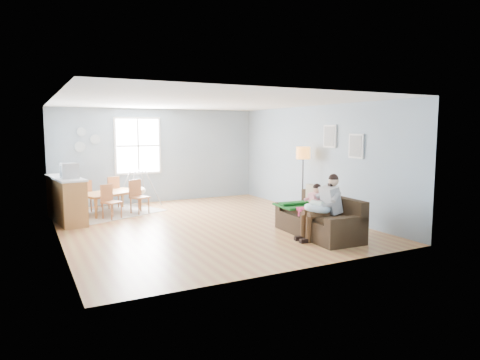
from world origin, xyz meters
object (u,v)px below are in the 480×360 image
father (324,205)px  chair_ne (111,190)px  floor_lamp (303,159)px  dining_table (111,202)px  toddler (312,200)px  storage_cube (315,216)px  baby_swing (138,190)px  counter (66,199)px  chair_se (138,195)px  monitor (69,171)px  chair_nw (84,195)px  chair_sw (110,200)px  sofa (320,221)px

father → chair_ne: (-2.99, 5.25, -0.19)m
floor_lamp → dining_table: 4.98m
toddler → storage_cube: toddler is taller
chair_ne → baby_swing: 0.75m
toddler → counter: counter is taller
chair_se → counter: size_ratio=0.45×
father → monitor: bearing=138.9°
floor_lamp → counter: bearing=162.3°
toddler → chair_se: (-2.62, 3.76, -0.21)m
storage_cube → chair_nw: chair_nw is taller
chair_ne → floor_lamp: bearing=-35.8°
dining_table → chair_nw: size_ratio=1.84×
floor_lamp → dining_table: size_ratio=1.10×
chair_sw → father: bearing=-49.8°
chair_nw → chair_ne: chair_ne is taller
sofa → dining_table: sofa is taller
floor_lamp → counter: (-5.37, 1.72, -0.87)m
floor_lamp → chair_se: floor_lamp is taller
chair_nw → baby_swing: baby_swing is taller
toddler → chair_se: toddler is taller
chair_se → counter: (-1.70, -0.23, 0.05)m
chair_sw → chair_nw: 1.13m
father → chair_ne: bearing=119.7°
chair_ne → chair_sw: bearing=-102.3°
toddler → dining_table: size_ratio=0.54×
floor_lamp → chair_nw: 5.63m
sofa → baby_swing: baby_swing is taller
storage_cube → counter: (-4.68, 3.15, 0.26)m
sofa → baby_swing: 5.59m
dining_table → chair_se: size_ratio=1.80×
father → floor_lamp: bearing=63.5°
floor_lamp → chair_sw: floor_lamp is taller
floor_lamp → chair_sw: size_ratio=2.06×
storage_cube → father: bearing=-117.5°
floor_lamp → monitor: size_ratio=4.31×
monitor → baby_swing: (1.93, 1.67, -0.77)m
chair_sw → sofa: bearing=-46.5°
sofa → chair_se: size_ratio=2.37×
floor_lamp → chair_ne: 5.17m
chair_nw → monitor: (-0.43, -1.27, 0.74)m
chair_nw → baby_swing: (1.50, 0.41, -0.03)m
floor_lamp → counter: 5.71m
chair_nw → chair_ne: bearing=23.8°
sofa → counter: counter is taller
baby_swing → floor_lamp: bearing=-42.0°
floor_lamp → storage_cube: size_ratio=3.18×
floor_lamp → baby_swing: 4.65m
father → chair_sw: size_ratio=1.55×
floor_lamp → chair_se: bearing=152.1°
counter → chair_nw: bearing=61.8°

